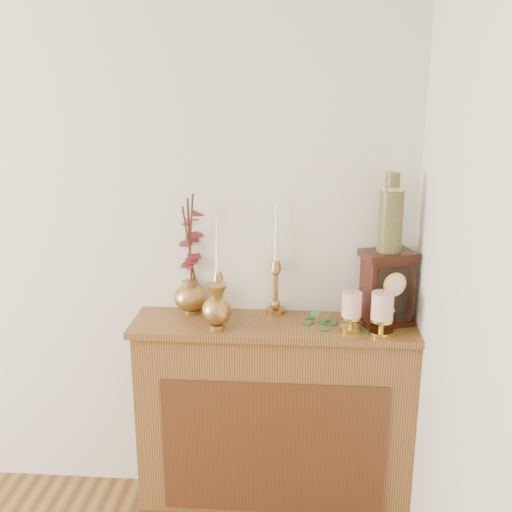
# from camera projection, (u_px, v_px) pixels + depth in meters

# --- Properties ---
(console_shelf) EXTENTS (1.24, 0.34, 0.93)m
(console_shelf) POSITION_uv_depth(u_px,v_px,m) (275.00, 424.00, 2.70)
(console_shelf) COLOR brown
(console_shelf) RESTS_ON ground
(candlestick_left) EXTENTS (0.08, 0.08, 0.46)m
(candlestick_left) POSITION_uv_depth(u_px,v_px,m) (218.00, 288.00, 2.55)
(candlestick_left) COLOR #B08746
(candlestick_left) RESTS_ON console_shelf
(candlestick_center) EXTENTS (0.08, 0.08, 0.50)m
(candlestick_center) POSITION_uv_depth(u_px,v_px,m) (276.00, 278.00, 2.63)
(candlestick_center) COLOR #B08746
(candlestick_center) RESTS_ON console_shelf
(bud_vase) EXTENTS (0.12, 0.12, 0.20)m
(bud_vase) POSITION_uv_depth(u_px,v_px,m) (217.00, 307.00, 2.47)
(bud_vase) COLOR #B08746
(bud_vase) RESTS_ON console_shelf
(ginger_jar) EXTENTS (0.23, 0.24, 0.55)m
(ginger_jar) POSITION_uv_depth(u_px,v_px,m) (192.00, 257.00, 2.66)
(ginger_jar) COLOR #B08746
(ginger_jar) RESTS_ON console_shelf
(pillar_candle_left) EXTENTS (0.09, 0.09, 0.18)m
(pillar_candle_left) POSITION_uv_depth(u_px,v_px,m) (352.00, 309.00, 2.46)
(pillar_candle_left) COLOR gold
(pillar_candle_left) RESTS_ON console_shelf
(pillar_candle_right) EXTENTS (0.10, 0.10, 0.19)m
(pillar_candle_right) POSITION_uv_depth(u_px,v_px,m) (382.00, 311.00, 2.42)
(pillar_candle_right) COLOR gold
(pillar_candle_right) RESTS_ON console_shelf
(ivy_garland) EXTENTS (0.40, 0.17, 0.07)m
(ivy_garland) POSITION_uv_depth(u_px,v_px,m) (343.00, 323.00, 2.54)
(ivy_garland) COLOR #275F24
(ivy_garland) RESTS_ON console_shelf
(mantel_clock) EXTENTS (0.25, 0.21, 0.32)m
(mantel_clock) POSITION_uv_depth(u_px,v_px,m) (386.00, 288.00, 2.52)
(mantel_clock) COLOR black
(mantel_clock) RESTS_ON console_shelf
(ceramic_vase) EXTENTS (0.10, 0.10, 0.33)m
(ceramic_vase) POSITION_uv_depth(u_px,v_px,m) (391.00, 216.00, 2.44)
(ceramic_vase) COLOR #183021
(ceramic_vase) RESTS_ON mantel_clock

